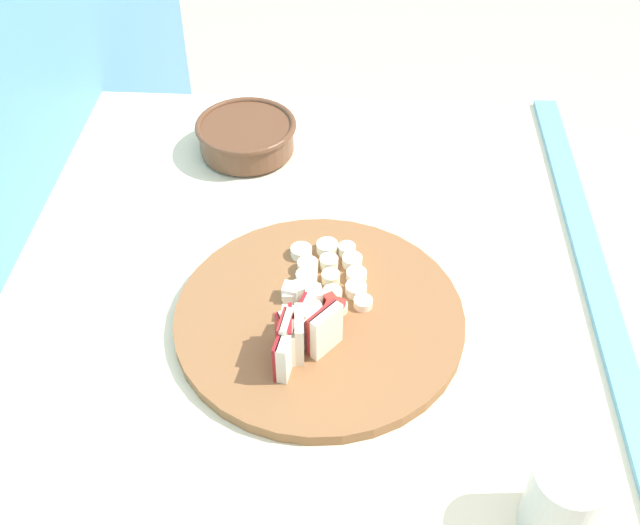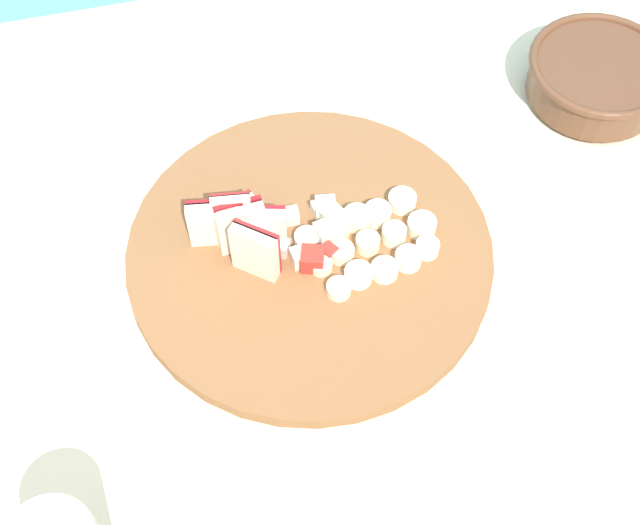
{
  "view_description": "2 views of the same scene",
  "coord_description": "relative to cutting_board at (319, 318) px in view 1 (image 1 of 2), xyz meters",
  "views": [
    {
      "loc": [
        -0.61,
        -0.06,
        1.66
      ],
      "look_at": [
        0.08,
        -0.02,
        1.0
      ],
      "focal_mm": 42.73,
      "sensor_mm": 36.0,
      "label": 1
    },
    {
      "loc": [
        -0.08,
        -0.49,
        1.68
      ],
      "look_at": [
        0.03,
        -0.05,
        0.97
      ],
      "focal_mm": 49.53,
      "sensor_mm": 36.0,
      "label": 2
    }
  ],
  "objects": [
    {
      "name": "tile_backsplash",
      "position": [
        -0.03,
        0.44,
        -0.2
      ],
      "size": [
        2.4,
        0.04,
        1.5
      ],
      "primitive_type": "cube",
      "color": "#4C8EB2",
      "rests_on": "ground"
    },
    {
      "name": "apple_dice_pile",
      "position": [
        0.01,
        0.01,
        0.02
      ],
      "size": [
        0.09,
        0.08,
        0.02
      ],
      "color": "white",
      "rests_on": "cutting_board"
    },
    {
      "name": "ceramic_bowl",
      "position": [
        0.36,
        0.14,
        0.02
      ],
      "size": [
        0.16,
        0.16,
        0.05
      ],
      "color": "brown",
      "rests_on": "tiled_countertop"
    },
    {
      "name": "tiled_countertop",
      "position": [
        -0.03,
        0.02,
        -0.48
      ],
      "size": [
        1.12,
        0.8,
        0.95
      ],
      "color": "beige",
      "rests_on": "ground"
    },
    {
      "name": "small_jar",
      "position": [
        -0.26,
        -0.25,
        0.04
      ],
      "size": [
        0.07,
        0.07,
        0.09
      ],
      "primitive_type": "cylinder",
      "color": "beige",
      "rests_on": "tiled_countertop"
    },
    {
      "name": "apple_wedge_fan",
      "position": [
        -0.06,
        0.02,
        0.04
      ],
      "size": [
        0.09,
        0.08,
        0.06
      ],
      "color": "#A32323",
      "rests_on": "cutting_board"
    },
    {
      "name": "banana_slice_rows",
      "position": [
        0.06,
        -0.01,
        0.02
      ],
      "size": [
        0.14,
        0.11,
        0.02
      ],
      "color": "#F4EAC6",
      "rests_on": "cutting_board"
    },
    {
      "name": "cutting_board",
      "position": [
        0.0,
        0.0,
        0.0
      ],
      "size": [
        0.36,
        0.36,
        0.02
      ],
      "primitive_type": "cylinder",
      "color": "brown",
      "rests_on": "tiled_countertop"
    }
  ]
}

